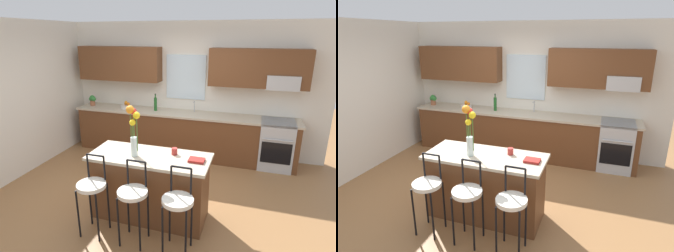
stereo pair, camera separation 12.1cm
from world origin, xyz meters
The scene contains 16 objects.
ground_plane centered at (0.00, 0.00, 0.00)m, with size 14.00×14.00×0.00m, color olive.
wall_left centered at (-2.56, 0.30, 1.35)m, with size 0.12×4.60×2.70m, color silver.
back_wall_assembly centered at (0.04, 1.98, 1.51)m, with size 5.60×0.50×2.70m.
counter_run centered at (0.00, 1.70, 0.47)m, with size 4.56×0.64×0.92m.
sink_faucet centered at (0.23, 1.84, 1.06)m, with size 0.02×0.13×0.23m.
oven_range centered at (1.85, 1.68, 0.46)m, with size 0.60×0.64×0.92m.
kitchen_island centered at (0.15, -0.49, 0.46)m, with size 1.61×0.68×0.92m.
bar_stool_near centered at (-0.40, -1.04, 0.64)m, with size 0.36×0.36×1.04m.
bar_stool_middle centered at (0.15, -1.04, 0.64)m, with size 0.36×0.36×1.04m.
bar_stool_far centered at (0.70, -1.04, 0.64)m, with size 0.36×0.36×1.04m.
flower_vase centered at (-0.04, -0.55, 1.31)m, with size 0.19×0.15×0.68m.
mug_ceramic centered at (0.45, -0.36, 0.97)m, with size 0.08×0.08×0.09m, color #A52D28.
cookbook centered at (0.78, -0.48, 0.94)m, with size 0.20×0.15×0.03m, color maroon.
fruit_bowl_oranges centered at (-1.24, 1.70, 0.97)m, with size 0.24×0.24×0.16m.
bottle_olive_oil centered at (-0.57, 1.70, 1.07)m, with size 0.06×0.06×0.36m.
potted_plant_small centered at (-2.06, 1.70, 1.05)m, with size 0.18×0.12×0.23m.
Camera 2 is at (1.54, -3.67, 2.46)m, focal length 30.39 mm.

